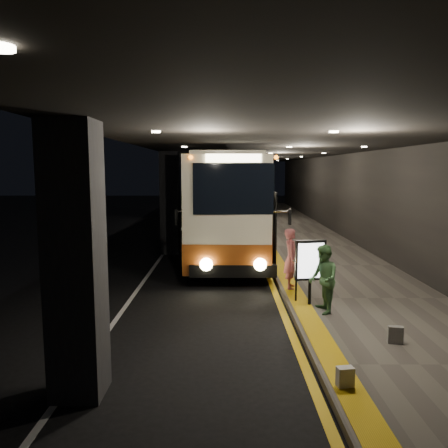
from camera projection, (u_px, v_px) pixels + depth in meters
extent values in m
plane|color=black|center=(200.00, 275.00, 15.08)|extent=(90.00, 90.00, 0.00)
cube|color=silver|center=(167.00, 249.00, 20.04)|extent=(0.12, 50.00, 0.01)
cube|color=gold|center=(257.00, 249.00, 20.03)|extent=(0.18, 50.00, 0.01)
cube|color=#514C44|center=(310.00, 247.00, 20.02)|extent=(4.50, 50.00, 0.15)
cube|color=gold|center=(268.00, 246.00, 20.01)|extent=(0.50, 50.00, 0.01)
cube|color=black|center=(361.00, 183.00, 19.65)|extent=(0.10, 50.00, 6.00)
cube|color=black|center=(75.00, 262.00, 6.87)|extent=(0.80, 0.80, 4.40)
cube|color=black|center=(170.00, 203.00, 18.77)|extent=(0.80, 0.80, 4.40)
cube|color=black|center=(191.00, 190.00, 30.68)|extent=(0.80, 0.80, 4.40)
cube|color=black|center=(262.00, 147.00, 19.46)|extent=(9.00, 50.00, 0.40)
cube|color=beige|center=(230.00, 200.00, 19.34)|extent=(3.06, 13.00, 3.66)
cube|color=#974915|center=(230.00, 230.00, 19.51)|extent=(3.08, 13.02, 0.97)
cube|color=black|center=(233.00, 189.00, 12.79)|extent=(2.37, 0.13, 1.51)
cube|color=black|center=(233.00, 271.00, 13.18)|extent=(2.65, 0.33, 0.38)
cylinder|color=black|center=(197.00, 257.00, 15.49)|extent=(0.30, 1.08, 1.08)
cylinder|color=black|center=(266.00, 257.00, 15.49)|extent=(0.30, 1.08, 1.08)
cylinder|color=black|center=(207.00, 226.00, 23.83)|extent=(0.30, 1.08, 1.08)
cylinder|color=black|center=(252.00, 226.00, 23.83)|extent=(0.30, 1.08, 1.08)
sphere|color=#FFEAA5|center=(206.00, 264.00, 13.07)|extent=(0.39, 0.39, 0.39)
sphere|color=#FFEAA5|center=(260.00, 264.00, 13.06)|extent=(0.39, 0.39, 0.39)
cube|color=#FFF2BF|center=(233.00, 158.00, 12.67)|extent=(1.62, 0.10, 0.24)
cube|color=beige|center=(227.00, 194.00, 29.92)|extent=(2.93, 11.16, 3.13)
cube|color=#974915|center=(227.00, 211.00, 30.07)|extent=(2.95, 11.18, 0.83)
cube|color=black|center=(228.00, 187.00, 24.33)|extent=(2.03, 0.18, 1.29)
cube|color=black|center=(228.00, 225.00, 24.67)|extent=(2.27, 0.38, 0.32)
cylinder|color=black|center=(211.00, 221.00, 26.64)|extent=(0.26, 0.92, 0.92)
cylinder|color=black|center=(244.00, 221.00, 26.64)|extent=(0.26, 0.92, 0.92)
cylinder|color=black|center=(214.00, 210.00, 33.76)|extent=(0.26, 0.92, 0.92)
cylinder|color=black|center=(240.00, 210.00, 33.76)|extent=(0.26, 0.92, 0.92)
imported|color=#A54D4F|center=(291.00, 259.00, 12.78)|extent=(0.50, 0.70, 1.78)
imported|color=#396236|center=(323.00, 279.00, 10.59)|extent=(0.53, 0.83, 1.68)
cube|color=black|center=(395.00, 335.00, 8.80)|extent=(0.31, 0.17, 0.35)
cube|color=beige|center=(345.00, 377.00, 7.04)|extent=(0.29, 0.20, 0.33)
cylinder|color=black|center=(310.00, 292.00, 11.28)|extent=(0.08, 0.08, 0.66)
cube|color=black|center=(310.00, 260.00, 11.17)|extent=(0.81, 0.23, 1.04)
cube|color=white|center=(311.00, 261.00, 11.11)|extent=(0.67, 0.13, 0.90)
cylinder|color=black|center=(296.00, 281.00, 11.57)|extent=(0.05, 0.05, 1.10)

